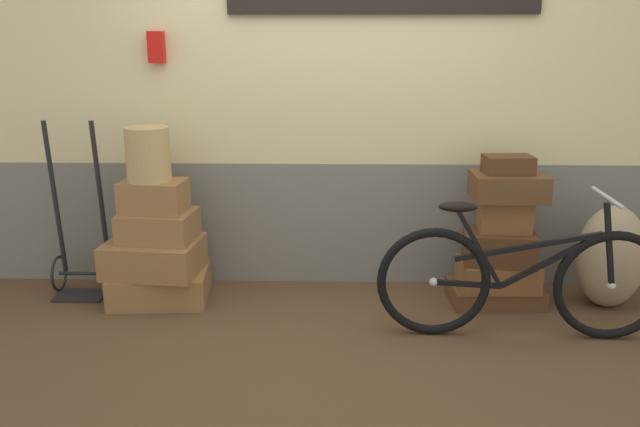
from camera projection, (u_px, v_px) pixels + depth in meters
ground at (333, 332)px, 3.96m from camera, size 8.49×5.20×0.06m
station_building at (337, 92)px, 4.41m from camera, size 6.49×0.74×2.67m
suitcase_0 at (161, 285)px, 4.35m from camera, size 0.66×0.53×0.20m
suitcase_1 at (154, 256)px, 4.26m from camera, size 0.63×0.51×0.22m
suitcase_2 at (158, 226)px, 4.22m from camera, size 0.50×0.40×0.19m
suitcase_3 at (154, 196)px, 4.17m from camera, size 0.42×0.31×0.20m
suitcase_4 at (495, 293)px, 4.31m from camera, size 0.60×0.40×0.12m
suitcase_5 at (498, 274)px, 4.24m from camera, size 0.50×0.36×0.17m
suitcase_6 at (499, 247)px, 4.18m from camera, size 0.48×0.35×0.20m
suitcase_7 at (504, 215)px, 4.16m from camera, size 0.34×0.24×0.21m
suitcase_8 at (509, 187)px, 4.10m from camera, size 0.46×0.31×0.17m
suitcase_9 at (508, 165)px, 4.08m from camera, size 0.31×0.21×0.11m
wicker_basket at (148, 154)px, 4.09m from camera, size 0.28×0.28×0.34m
luggage_trolley at (82, 251)px, 4.42m from camera, size 0.39×0.34×1.18m
burlap_sack at (611, 257)px, 4.18m from camera, size 0.44×0.37×0.67m
bicycle at (521, 280)px, 3.74m from camera, size 1.67×0.46×0.86m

